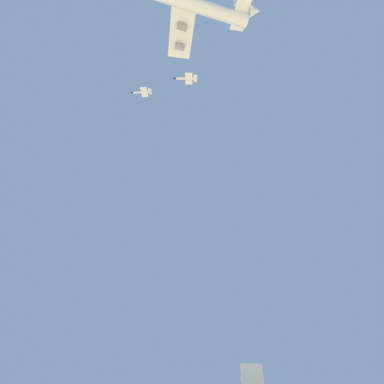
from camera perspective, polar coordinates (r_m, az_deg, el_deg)
name	(u,v)px	position (r m, az deg, el deg)	size (l,w,h in m)	color
carrier_jet	(183,1)	(169.13, -1.66, 32.31)	(75.60, 60.12, 21.14)	white
chase_jet_lead	(186,78)	(198.09, -1.08, 20.62)	(15.33, 8.74, 4.00)	silver
chase_jet_left_wing	(142,92)	(228.73, -9.41, 18.10)	(15.28, 8.49, 4.00)	silver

